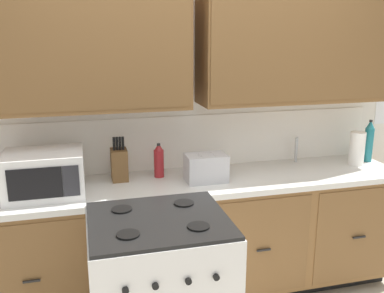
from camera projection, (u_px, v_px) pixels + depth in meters
name	position (u px, v px, depth m)	size (l,w,h in m)	color
wall_unit	(192.00, 70.00, 2.98)	(4.18, 0.40, 2.50)	white
counter_run	(199.00, 237.00, 3.10)	(3.01, 0.64, 0.91)	black
microwave	(44.00, 174.00, 2.67)	(0.48, 0.37, 0.28)	white
toaster	(206.00, 168.00, 2.93)	(0.28, 0.18, 0.19)	#B7B7BC
knife_block	(119.00, 164.00, 2.95)	(0.11, 0.14, 0.31)	brown
sink_faucet	(296.00, 150.00, 3.36)	(0.02, 0.02, 0.20)	#B2B5BA
paper_towel_roll	(357.00, 148.00, 3.29)	(0.12, 0.12, 0.26)	white
bottle_red	(159.00, 161.00, 3.01)	(0.07, 0.07, 0.24)	maroon
bottle_teal	(369.00, 141.00, 3.37)	(0.07, 0.07, 0.34)	#1E707A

